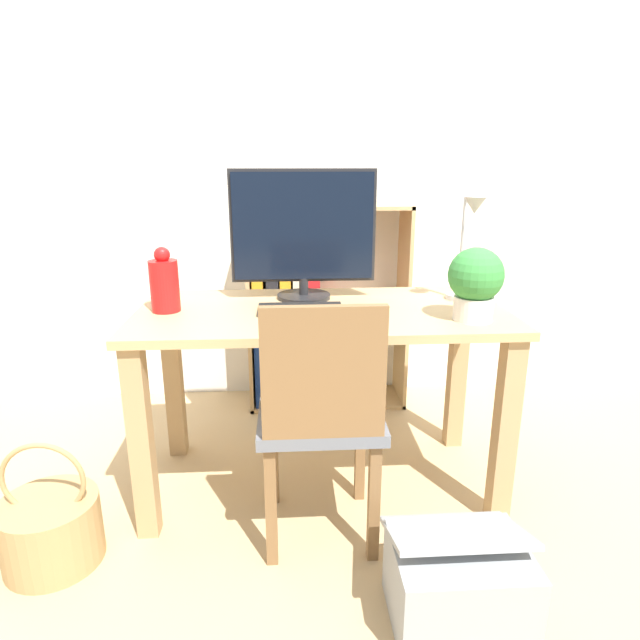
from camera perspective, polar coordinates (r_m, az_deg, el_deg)
name	(u,v)px	position (r m, az deg, el deg)	size (l,w,h in m)	color
ground_plane	(322,481)	(2.25, 0.17, -16.80)	(10.00, 10.00, 0.00)	tan
wall_back	(310,148)	(2.80, -1.12, 17.87)	(8.00, 0.05, 2.60)	silver
desk	(322,345)	(1.99, 0.18, -2.67)	(1.34, 0.65, 0.72)	tan
monitor	(303,231)	(2.06, -1.80, 9.46)	(0.55, 0.21, 0.49)	#232326
keyboard	(300,309)	(1.92, -2.11, 1.17)	(0.30, 0.14, 0.02)	black
vase	(164,284)	(1.98, -16.27, 3.75)	(0.10, 0.10, 0.23)	red
desk_lamp	(468,239)	(2.06, 15.51, 8.33)	(0.10, 0.19, 0.40)	#B7B7BC
potted_plant	(475,281)	(1.86, 16.25, 3.98)	(0.18, 0.18, 0.25)	silver
chair	(321,413)	(1.72, 0.08, -9.85)	(0.40, 0.40, 0.86)	slate
bookshelf	(299,316)	(2.74, -2.24, 0.39)	(0.80, 0.28, 1.04)	tan
basket	(51,528)	(2.02, -26.76, -19.24)	(0.31, 0.31, 0.42)	tan
storage_box	(458,581)	(1.69, 14.48, -25.37)	(0.37, 0.34, 0.30)	#999EA3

